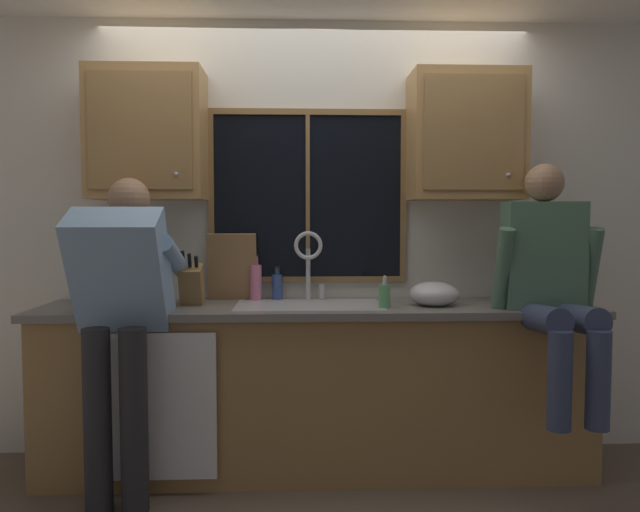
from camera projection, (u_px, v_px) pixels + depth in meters
back_wall at (315, 238)px, 3.66m from camera, size 5.35×0.12×2.55m
window_glass at (308, 196)px, 3.58m from camera, size 1.10×0.02×0.95m
window_frame_top at (308, 112)px, 3.54m from camera, size 1.17×0.02×0.04m
window_frame_bottom at (308, 280)px, 3.60m from camera, size 1.17×0.02×0.04m
window_frame_left at (211, 196)px, 3.55m from camera, size 0.03×0.02×0.95m
window_frame_right at (403, 197)px, 3.59m from camera, size 0.03×0.02×0.95m
window_mullion_center at (308, 196)px, 3.57m from camera, size 0.02×0.02×0.95m
lower_cabinet_run at (317, 390)px, 3.37m from camera, size 2.95×0.58×0.88m
countertop at (317, 309)px, 3.32m from camera, size 3.01×0.62×0.04m
dishwasher_front at (156, 407)px, 3.02m from camera, size 0.60×0.02×0.74m
upper_cabinet_left at (148, 135)px, 3.36m from camera, size 0.63×0.36×0.72m
upper_cabinet_right at (466, 136)px, 3.43m from camera, size 0.63×0.36×0.72m
sink at (309, 323)px, 3.33m from camera, size 0.80×0.46×0.21m
faucet at (310, 257)px, 3.49m from camera, size 0.18×0.09×0.40m
person_standing at (121, 304)px, 2.95m from camera, size 0.53×0.67×1.60m
person_sitting_on_counter at (550, 275)px, 3.09m from camera, size 0.54×0.61×1.26m
knife_block at (192, 285)px, 3.31m from camera, size 0.12×0.18×0.32m
cutting_board at (232, 267)px, 3.50m from camera, size 0.28×0.10×0.39m
mixing_bowl at (434, 294)px, 3.31m from camera, size 0.27×0.27×0.14m
soap_dispenser at (384, 295)px, 3.21m from camera, size 0.06×0.07×0.17m
bottle_green_glass at (277, 286)px, 3.55m from camera, size 0.06×0.06×0.19m
bottle_tall_clear at (256, 281)px, 3.52m from camera, size 0.07×0.07×0.27m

